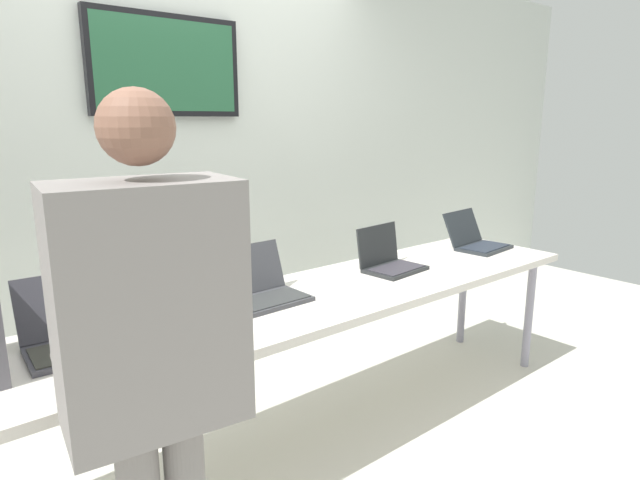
{
  "coord_description": "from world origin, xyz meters",
  "views": [
    {
      "loc": [
        -1.48,
        -1.87,
        1.55
      ],
      "look_at": [
        0.03,
        -0.04,
        1.02
      ],
      "focal_mm": 30.02,
      "sensor_mm": 36.0,
      "label": 1
    }
  ],
  "objects_px": {
    "workbench": "(310,305)",
    "laptop_station_0": "(77,331)",
    "person": "(152,349)",
    "laptop_station_2": "(389,260)",
    "laptop_station_3": "(476,240)",
    "laptop_station_1": "(260,288)"
  },
  "relations": [
    {
      "from": "workbench",
      "to": "laptop_station_0",
      "type": "distance_m",
      "value": 1.01
    },
    {
      "from": "person",
      "to": "laptop_station_2",
      "type": "bearing_deg",
      "value": 23.27
    },
    {
      "from": "laptop_station_0",
      "to": "workbench",
      "type": "bearing_deg",
      "value": -5.33
    },
    {
      "from": "workbench",
      "to": "laptop_station_3",
      "type": "distance_m",
      "value": 1.42
    },
    {
      "from": "workbench",
      "to": "laptop_station_3",
      "type": "xyz_separation_m",
      "value": [
        1.41,
        0.07,
        0.1
      ]
    },
    {
      "from": "laptop_station_1",
      "to": "laptop_station_2",
      "type": "relative_size",
      "value": 1.09
    },
    {
      "from": "laptop_station_1",
      "to": "laptop_station_3",
      "type": "height_order",
      "value": "laptop_station_1"
    },
    {
      "from": "laptop_station_1",
      "to": "person",
      "type": "distance_m",
      "value": 1.08
    },
    {
      "from": "laptop_station_2",
      "to": "laptop_station_3",
      "type": "distance_m",
      "value": 0.8
    },
    {
      "from": "laptop_station_0",
      "to": "laptop_station_1",
      "type": "height_order",
      "value": "laptop_station_0"
    },
    {
      "from": "workbench",
      "to": "person",
      "type": "bearing_deg",
      "value": -148.27
    },
    {
      "from": "laptop_station_1",
      "to": "laptop_station_2",
      "type": "xyz_separation_m",
      "value": [
        0.83,
        -0.02,
        -0.0
      ]
    },
    {
      "from": "laptop_station_3",
      "to": "laptop_station_1",
      "type": "bearing_deg",
      "value": 179.01
    },
    {
      "from": "laptop_station_3",
      "to": "laptop_station_0",
      "type": "bearing_deg",
      "value": 179.39
    },
    {
      "from": "person",
      "to": "laptop_station_0",
      "type": "bearing_deg",
      "value": 89.89
    },
    {
      "from": "laptop_station_2",
      "to": "laptop_station_3",
      "type": "bearing_deg",
      "value": -0.45
    },
    {
      "from": "workbench",
      "to": "person",
      "type": "relative_size",
      "value": 2.05
    },
    {
      "from": "laptop_station_1",
      "to": "person",
      "type": "relative_size",
      "value": 0.23
    },
    {
      "from": "laptop_station_1",
      "to": "laptop_station_2",
      "type": "distance_m",
      "value": 0.83
    },
    {
      "from": "laptop_station_3",
      "to": "person",
      "type": "bearing_deg",
      "value": -164.09
    },
    {
      "from": "laptop_station_0",
      "to": "laptop_station_2",
      "type": "relative_size",
      "value": 1.09
    },
    {
      "from": "laptop_station_0",
      "to": "laptop_station_3",
      "type": "distance_m",
      "value": 2.41
    }
  ]
}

